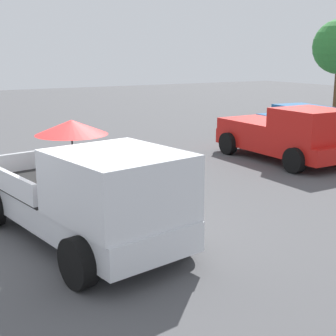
% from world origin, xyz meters
% --- Properties ---
extents(ground_plane, '(80.00, 80.00, 0.00)m').
position_xyz_m(ground_plane, '(0.00, 0.00, 0.00)').
color(ground_plane, '#4C4C4F').
extents(pickup_truck_main, '(5.29, 2.91, 2.22)m').
position_xyz_m(pickup_truck_main, '(0.46, 0.09, 0.98)').
color(pickup_truck_main, black).
rests_on(pickup_truck_main, ground).
extents(pickup_truck_red, '(4.80, 2.16, 1.80)m').
position_xyz_m(pickup_truck_red, '(-3.17, 8.24, 0.87)').
color(pickup_truck_red, black).
rests_on(pickup_truck_red, ground).
extents(parked_sedan_near, '(4.47, 2.34, 1.33)m').
position_xyz_m(parked_sedan_near, '(-6.21, 12.08, 0.74)').
color(parked_sedan_near, black).
rests_on(parked_sedan_near, ground).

